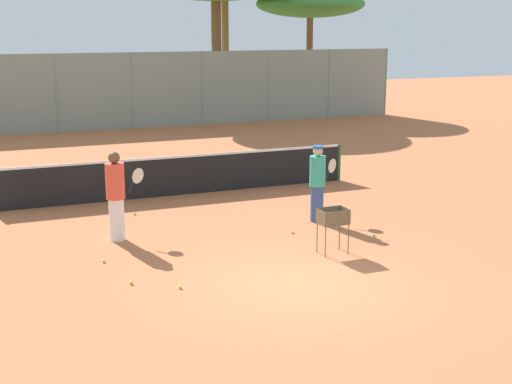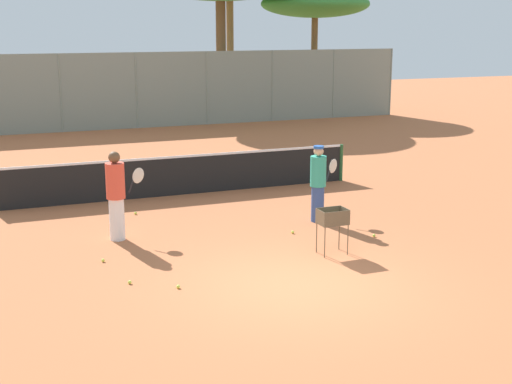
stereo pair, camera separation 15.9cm
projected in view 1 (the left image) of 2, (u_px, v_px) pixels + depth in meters
name	position (u px, v px, depth m)	size (l,w,h in m)	color
ground_plane	(300.00, 285.00, 12.51)	(80.00, 80.00, 0.00)	#B7663D
tennis_net	(181.00, 174.00, 18.97)	(9.65, 0.10, 1.07)	#26592D
back_fence	(95.00, 92.00, 30.28)	(28.95, 0.08, 3.28)	gray
tree_0	(310.00, 5.00, 35.53)	(5.44, 5.44, 6.11)	brown
player_white_outfit	(318.00, 182.00, 16.35)	(0.87, 0.50, 1.77)	#334C8C
player_red_cap	(116.00, 195.00, 14.89)	(0.92, 0.48, 1.90)	white
ball_cart	(333.00, 220.00, 14.08)	(0.56, 0.41, 0.92)	brown
tennis_ball_0	(134.00, 213.00, 17.09)	(0.07, 0.07, 0.07)	#D1E54C
tennis_ball_1	(293.00, 232.00, 15.57)	(0.07, 0.07, 0.07)	#D1E54C
tennis_ball_2	(180.00, 287.00, 12.32)	(0.07, 0.07, 0.07)	#D1E54C
tennis_ball_3	(374.00, 235.00, 15.34)	(0.07, 0.07, 0.07)	#D1E54C
tennis_ball_4	(104.00, 261.00, 13.67)	(0.07, 0.07, 0.07)	#D1E54C
tennis_ball_5	(131.00, 283.00, 12.52)	(0.07, 0.07, 0.07)	#D1E54C
parked_car	(236.00, 100.00, 36.65)	(4.20, 1.70, 1.60)	#B2B7BC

